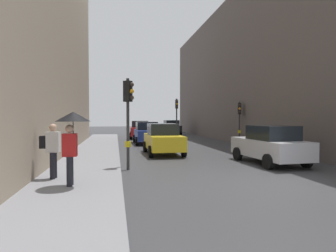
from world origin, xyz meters
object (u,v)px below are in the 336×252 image
car_red_sedan (140,130)px  car_dark_suv (171,127)px  traffic_light_far_median (177,111)px  car_silver_hatchback (270,145)px  car_yellow_taxi (163,139)px  pedestrian_with_umbrella (72,128)px  car_blue_van (147,133)px  traffic_light_near_right (128,107)px  traffic_light_mid_street (239,115)px  pedestrian_with_black_backpack (52,148)px

car_red_sedan → car_dark_suv: bearing=54.0°
traffic_light_far_median → car_dark_suv: traffic_light_far_median is taller
car_silver_hatchback → car_yellow_taxi: same height
car_silver_hatchback → car_yellow_taxi: 6.15m
car_silver_hatchback → pedestrian_with_umbrella: bearing=-156.1°
traffic_light_far_median → car_blue_van: bearing=-130.1°
traffic_light_far_median → car_red_sedan: 4.40m
traffic_light_near_right → car_dark_suv: 24.56m
car_dark_suv → car_blue_van: same height
traffic_light_mid_street → car_silver_hatchback: (-2.21, -8.51, -1.39)m
car_yellow_taxi → pedestrian_with_black_backpack: bearing=-124.4°
car_blue_van → car_red_sedan: (-0.05, 6.15, 0.00)m
traffic_light_far_median → car_yellow_taxi: size_ratio=0.92×
car_red_sedan → car_yellow_taxi: (0.29, -12.92, 0.00)m
traffic_light_far_median → car_blue_van: 5.37m
car_yellow_taxi → pedestrian_with_umbrella: bearing=-116.0°
car_red_sedan → traffic_light_near_right: bearing=-96.1°
traffic_light_near_right → pedestrian_with_black_backpack: size_ratio=2.09×
car_yellow_taxi → car_silver_hatchback: bearing=-46.3°
car_blue_van → traffic_light_mid_street: bearing=-22.0°
car_blue_van → car_silver_hatchback: (4.49, -11.22, 0.00)m
car_blue_van → pedestrian_with_black_backpack: (-4.49, -13.70, 0.29)m
car_dark_suv → car_blue_van: size_ratio=1.00×
car_dark_suv → car_red_sedan: same height
traffic_light_near_right → car_red_sedan: 17.98m
car_red_sedan → pedestrian_with_black_backpack: pedestrian_with_black_backpack is taller
traffic_light_near_right → car_blue_van: (1.95, 11.65, -1.68)m
traffic_light_mid_street → pedestrian_with_black_backpack: traffic_light_mid_street is taller
traffic_light_mid_street → traffic_light_far_median: bearing=117.7°
traffic_light_near_right → car_red_sedan: size_ratio=0.86×
car_blue_van → traffic_light_near_right: bearing=-99.5°
pedestrian_with_black_backpack → car_dark_suv: bearing=71.2°
car_yellow_taxi → traffic_light_mid_street: bearing=32.1°
traffic_light_near_right → car_dark_suv: size_ratio=0.88×
pedestrian_with_umbrella → traffic_light_near_right: bearing=61.4°
car_blue_van → pedestrian_with_umbrella: 15.34m
traffic_light_far_median → traffic_light_near_right: bearing=-108.6°
traffic_light_far_median → car_silver_hatchback: traffic_light_far_median is taller
car_blue_van → pedestrian_with_umbrella: (-3.70, -14.85, 0.96)m
traffic_light_far_median → pedestrian_with_black_backpack: traffic_light_far_median is taller
traffic_light_far_median → car_silver_hatchback: 15.25m
traffic_light_near_right → car_red_sedan: bearing=83.9°
traffic_light_near_right → traffic_light_far_median: (5.21, 15.52, 0.13)m
car_blue_van → car_yellow_taxi: (0.24, -6.77, 0.00)m
traffic_light_near_right → pedestrian_with_black_backpack: traffic_light_near_right is taller
traffic_light_mid_street → pedestrian_with_umbrella: size_ratio=1.54×
car_dark_suv → car_red_sedan: size_ratio=0.98×
car_silver_hatchback → traffic_light_near_right: bearing=-176.2°
traffic_light_mid_street → pedestrian_with_black_backpack: size_ratio=1.86×
car_yellow_taxi → pedestrian_with_black_backpack: 8.40m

